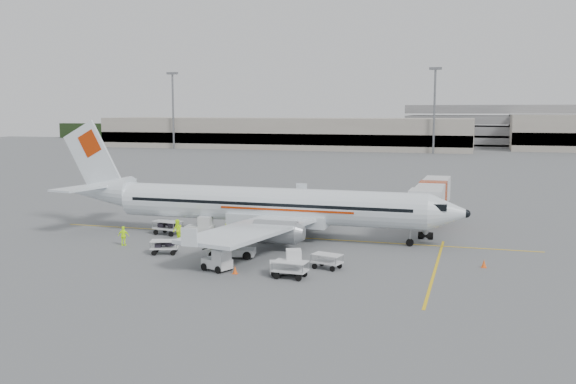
# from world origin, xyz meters

# --- Properties ---
(ground) EXTENTS (360.00, 360.00, 0.00)m
(ground) POSITION_xyz_m (0.00, 0.00, 0.00)
(ground) COLOR #56595B
(stripe_lead) EXTENTS (44.00, 0.20, 0.01)m
(stripe_lead) POSITION_xyz_m (0.00, 0.00, 0.01)
(stripe_lead) COLOR yellow
(stripe_lead) RESTS_ON ground
(stripe_cross) EXTENTS (0.20, 20.00, 0.01)m
(stripe_cross) POSITION_xyz_m (14.00, -8.00, 0.01)
(stripe_cross) COLOR yellow
(stripe_cross) RESTS_ON ground
(terminal_west) EXTENTS (110.00, 22.00, 9.00)m
(terminal_west) POSITION_xyz_m (-40.00, 130.00, 4.50)
(terminal_west) COLOR gray
(terminal_west) RESTS_ON ground
(parking_garage) EXTENTS (62.00, 24.00, 14.00)m
(parking_garage) POSITION_xyz_m (25.00, 160.00, 7.00)
(parking_garage) COLOR slate
(parking_garage) RESTS_ON ground
(treeline) EXTENTS (300.00, 3.00, 6.00)m
(treeline) POSITION_xyz_m (0.00, 175.00, 3.00)
(treeline) COLOR black
(treeline) RESTS_ON ground
(mast_west) EXTENTS (3.20, 1.20, 22.00)m
(mast_west) POSITION_xyz_m (-70.00, 118.00, 11.00)
(mast_west) COLOR slate
(mast_west) RESTS_ON ground
(mast_center) EXTENTS (3.20, 1.20, 22.00)m
(mast_center) POSITION_xyz_m (5.00, 118.00, 11.00)
(mast_center) COLOR slate
(mast_center) RESTS_ON ground
(aircraft) EXTENTS (36.73, 28.87, 10.08)m
(aircraft) POSITION_xyz_m (-0.92, -0.74, 5.04)
(aircraft) COLOR white
(aircraft) RESTS_ON ground
(jet_bridge) EXTENTS (3.52, 17.04, 4.46)m
(jet_bridge) POSITION_xyz_m (12.56, 8.78, 2.23)
(jet_bridge) COLOR silver
(jet_bridge) RESTS_ON ground
(belt_loader) EXTENTS (5.08, 2.73, 2.61)m
(belt_loader) POSITION_xyz_m (-1.28, -8.86, 1.30)
(belt_loader) COLOR silver
(belt_loader) RESTS_ON ground
(tug_fore) EXTENTS (2.56, 1.97, 1.75)m
(tug_fore) POSITION_xyz_m (4.27, -12.69, 0.88)
(tug_fore) COLOR silver
(tug_fore) RESTS_ON ground
(tug_mid) EXTENTS (2.35, 1.87, 1.59)m
(tug_mid) POSITION_xyz_m (-0.77, -12.92, 0.79)
(tug_mid) COLOR silver
(tug_mid) RESTS_ON ground
(tug_aft) EXTENTS (2.57, 1.69, 1.86)m
(tug_aft) POSITION_xyz_m (-7.07, -2.00, 0.93)
(tug_aft) COLOR silver
(tug_aft) RESTS_ON ground
(cart_loaded_a) EXTENTS (2.72, 1.92, 1.30)m
(cart_loaded_a) POSITION_xyz_m (-10.24, -2.00, 0.65)
(cart_loaded_a) COLOR silver
(cart_loaded_a) RESTS_ON ground
(cart_loaded_b) EXTENTS (2.41, 1.86, 1.11)m
(cart_loaded_b) POSITION_xyz_m (-6.78, -9.25, 0.55)
(cart_loaded_b) COLOR silver
(cart_loaded_b) RESTS_ON ground
(cart_empty_a) EXTENTS (2.34, 1.48, 1.18)m
(cart_empty_a) POSITION_xyz_m (4.80, -13.45, 0.59)
(cart_empty_a) COLOR silver
(cart_empty_a) RESTS_ON ground
(cart_empty_b) EXTENTS (2.32, 1.72, 1.08)m
(cart_empty_b) POSITION_xyz_m (6.57, -10.21, 0.54)
(cart_empty_b) COLOR silver
(cart_empty_b) RESTS_ON ground
(cone_nose) EXTENTS (0.38, 0.38, 0.62)m
(cone_nose) POSITION_xyz_m (17.31, -6.62, 0.31)
(cone_nose) COLOR #FB5915
(cone_nose) RESTS_ON ground
(cone_port) EXTENTS (0.33, 0.33, 0.53)m
(cone_port) POSITION_xyz_m (-3.15, 14.52, 0.27)
(cone_port) COLOR #FB5915
(cone_port) RESTS_ON ground
(cone_stbd) EXTENTS (0.35, 0.35, 0.57)m
(cone_stbd) POSITION_xyz_m (0.79, -13.42, 0.28)
(cone_stbd) COLOR #FB5915
(cone_stbd) RESTS_ON ground
(crew_a) EXTENTS (0.70, 0.62, 1.61)m
(crew_a) POSITION_xyz_m (-4.59, -1.50, 0.80)
(crew_a) COLOR #C1F10F
(crew_a) RESTS_ON ground
(crew_b) EXTENTS (1.17, 1.13, 1.89)m
(crew_b) POSITION_xyz_m (-8.05, -4.41, 0.95)
(crew_b) COLOR #C1F10F
(crew_b) RESTS_ON ground
(crew_c) EXTENTS (0.85, 1.19, 1.67)m
(crew_c) POSITION_xyz_m (-2.02, -9.80, 0.83)
(crew_c) COLOR #C1F10F
(crew_c) RESTS_ON ground
(crew_d) EXTENTS (1.02, 0.55, 1.65)m
(crew_d) POSITION_xyz_m (-11.52, -7.40, 0.83)
(crew_d) COLOR #C1F10F
(crew_d) RESTS_ON ground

